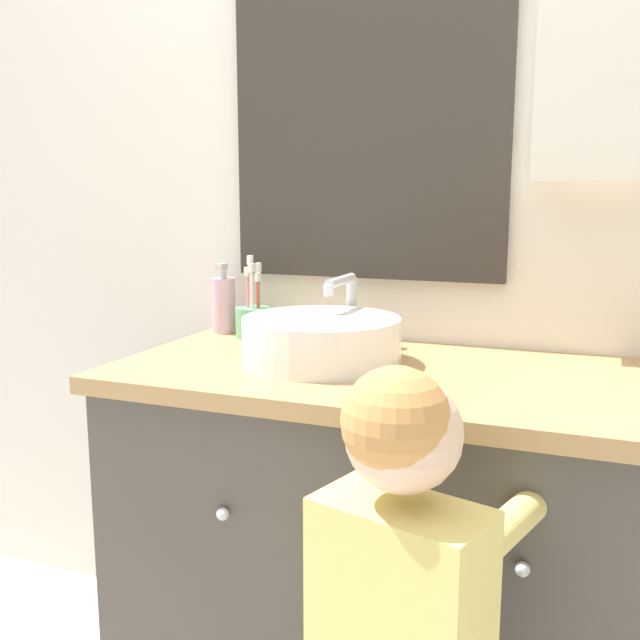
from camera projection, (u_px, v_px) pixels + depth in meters
The scene contains 5 objects.
wall_back at pixel (455, 147), 1.62m from camera, with size 3.20×0.18×2.50m.
vanity_counter at pixel (401, 560), 1.50m from camera, with size 1.19×0.58×0.82m.
sink_basin at pixel (322, 339), 1.49m from camera, with size 0.33×0.38×0.17m.
toothbrush_holder at pixel (253, 319), 1.75m from camera, with size 0.09×0.09×0.20m.
soap_dispenser at pixel (224, 304), 1.81m from camera, with size 0.06×0.06×0.18m.
Camera 1 is at (0.35, -1.04, 1.17)m, focal length 40.00 mm.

